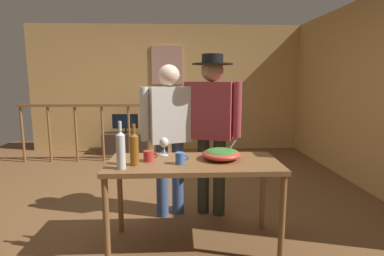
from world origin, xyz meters
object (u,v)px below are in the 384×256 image
object	(u,v)px
wine_bottle_amber	(134,148)
person_standing_right	(212,120)
serving_table	(194,171)
person_standing_left	(170,128)
framed_picture	(167,65)
tv_console	(126,143)
wine_bottle_clear	(121,149)
flat_screen_tv	(125,122)
wine_glass	(164,143)
stair_railing	(127,125)
mug_blue	(180,158)
salad_bowl	(221,154)
mug_red	(149,156)

from	to	relation	value
wine_bottle_amber	person_standing_right	xyz separation A→B (m)	(0.72, 0.73, 0.13)
serving_table	person_standing_left	xyz separation A→B (m)	(-0.23, 0.64, 0.28)
person_standing_left	wine_bottle_amber	bearing A→B (deg)	49.78
framed_picture	tv_console	world-z (taller)	framed_picture
wine_bottle_clear	tv_console	bearing A→B (deg)	99.42
flat_screen_tv	wine_glass	bearing A→B (deg)	-73.96
wine_bottle_clear	wine_bottle_amber	bearing A→B (deg)	47.03
stair_railing	tv_console	size ratio (longest dim) A/B	3.24
wine_glass	mug_blue	distance (m)	0.33
framed_picture	person_standing_right	size ratio (longest dim) A/B	0.45
serving_table	person_standing_left	size ratio (longest dim) A/B	0.91
framed_picture	flat_screen_tv	xyz separation A→B (m)	(-0.83, -0.32, -1.12)
tv_console	serving_table	bearing A→B (deg)	-71.06
wine_bottle_amber	stair_railing	bearing A→B (deg)	100.71
tv_console	wine_bottle_amber	size ratio (longest dim) A/B	2.62
person_standing_right	tv_console	bearing A→B (deg)	-43.34
serving_table	wine_bottle_amber	xyz separation A→B (m)	(-0.49, -0.09, 0.23)
wine_bottle_amber	mug_blue	size ratio (longest dim) A/B	3.04
flat_screen_tv	person_standing_left	world-z (taller)	person_standing_left
framed_picture	serving_table	distance (m)	3.92
salad_bowl	stair_railing	bearing A→B (deg)	114.80
framed_picture	wine_bottle_amber	world-z (taller)	framed_picture
mug_red	person_standing_left	distance (m)	0.66
tv_console	person_standing_left	xyz separation A→B (m)	(0.97, -2.83, 0.76)
flat_screen_tv	wine_glass	size ratio (longest dim) A/B	2.92
wine_bottle_clear	wine_bottle_amber	world-z (taller)	wine_bottle_clear
serving_table	wine_glass	xyz separation A→B (m)	(-0.26, 0.21, 0.20)
tv_console	mug_blue	world-z (taller)	mug_blue
flat_screen_tv	person_standing_left	distance (m)	2.98
stair_railing	person_standing_right	bearing A→B (deg)	-60.22
wine_bottle_amber	mug_blue	xyz separation A→B (m)	(0.38, 0.02, -0.09)
wine_glass	person_standing_left	world-z (taller)	person_standing_left
serving_table	mug_red	size ratio (longest dim) A/B	11.88
wine_glass	person_standing_left	xyz separation A→B (m)	(0.04, 0.43, 0.07)
flat_screen_tv	wine_bottle_clear	xyz separation A→B (m)	(0.61, -3.63, 0.29)
wine_glass	wine_bottle_amber	distance (m)	0.38
framed_picture	person_standing_left	size ratio (longest dim) A/B	0.48
mug_red	wine_glass	bearing A→B (deg)	57.47
framed_picture	person_standing_left	xyz separation A→B (m)	(0.13, -3.12, -0.79)
tv_console	framed_picture	bearing A→B (deg)	19.16
wine_bottle_amber	mug_blue	world-z (taller)	wine_bottle_amber
framed_picture	serving_table	bearing A→B (deg)	-84.60
salad_bowl	mug_red	distance (m)	0.64
salad_bowl	mug_red	xyz separation A→B (m)	(-0.64, -0.04, -0.01)
stair_railing	wine_bottle_clear	distance (m)	3.11
salad_bowl	person_standing_right	world-z (taller)	person_standing_right
framed_picture	mug_blue	size ratio (longest dim) A/B	6.93
flat_screen_tv	serving_table	xyz separation A→B (m)	(1.19, -3.44, 0.05)
mug_blue	salad_bowl	bearing A→B (deg)	19.62
mug_blue	mug_red	xyz separation A→B (m)	(-0.27, 0.09, -0.00)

